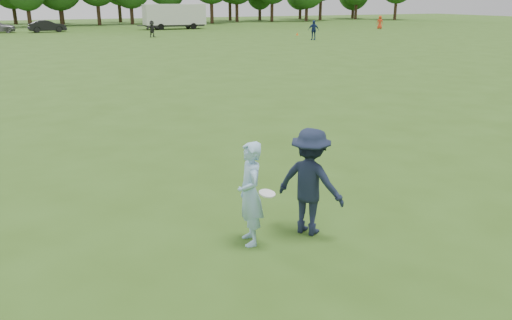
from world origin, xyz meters
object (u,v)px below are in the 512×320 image
at_px(cargo_trailer, 174,15).
at_px(field_cone, 297,34).
at_px(defender, 310,182).
at_px(player_far_d, 152,29).
at_px(player_far_c, 380,22).
at_px(thrower, 250,194).
at_px(car_f, 47,26).
at_px(player_far_b, 313,30).

bearing_deg(cargo_trailer, field_cone, -61.77).
height_order(defender, player_far_d, defender).
height_order(defender, field_cone, defender).
height_order(player_far_c, field_cone, player_far_c).
height_order(thrower, player_far_c, thrower).
height_order(thrower, defender, defender).
bearing_deg(player_far_c, defender, 76.65).
relative_size(player_far_c, field_cone, 5.79).
xyz_separation_m(defender, player_far_c, (39.73, 49.10, -0.07)).
relative_size(thrower, field_cone, 5.85).
height_order(car_f, cargo_trailer, cargo_trailer).
bearing_deg(player_far_d, field_cone, -33.44).
bearing_deg(player_far_b, player_far_c, 78.69).
bearing_deg(thrower, player_far_c, 149.49).
bearing_deg(cargo_trailer, defender, -103.65).
xyz_separation_m(defender, player_far_b, (22.07, 36.82, 0.00)).
relative_size(thrower, player_far_c, 1.01).
height_order(car_f, field_cone, car_f).
bearing_deg(field_cone, defender, -118.87).
bearing_deg(field_cone, cargo_trailer, 118.23).
relative_size(player_far_c, player_far_d, 1.01).
relative_size(car_f, cargo_trailer, 0.48).
distance_m(defender, player_far_b, 42.93).
distance_m(player_far_b, cargo_trailer, 24.49).
xyz_separation_m(defender, car_f, (-1.21, 60.39, -0.23)).
bearing_deg(thrower, field_cone, 159.25).
bearing_deg(defender, cargo_trailer, -47.78).
distance_m(thrower, player_far_b, 43.45).
xyz_separation_m(defender, cargo_trailer, (14.60, 60.13, 0.84)).
bearing_deg(player_far_c, player_far_b, 60.44).
bearing_deg(car_f, cargo_trailer, -98.45).
bearing_deg(car_f, defender, 173.65).
xyz_separation_m(player_far_c, player_far_d, (-31.28, -2.06, -0.01)).
xyz_separation_m(thrower, defender, (1.10, -0.07, 0.06)).
xyz_separation_m(field_cone, cargo_trailer, (-9.15, 17.05, 1.63)).
distance_m(thrower, player_far_d, 47.93).
bearing_deg(field_cone, thrower, -120.02).
distance_m(thrower, car_f, 60.33).
xyz_separation_m(player_far_b, cargo_trailer, (-7.48, 23.30, 0.84)).
distance_m(defender, car_f, 60.40).
distance_m(thrower, defender, 1.10).
bearing_deg(car_f, thrower, 172.61).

